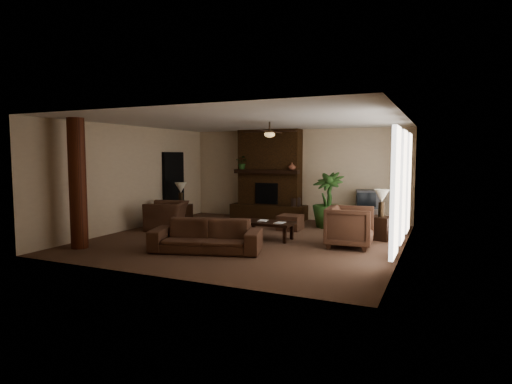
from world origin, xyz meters
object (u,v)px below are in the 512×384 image
at_px(armchair_right, 350,225).
at_px(coffee_table, 269,224).
at_px(ottoman, 290,222).
at_px(lamp_left, 181,189).
at_px(armchair_left, 167,211).
at_px(tv_stand, 368,217).
at_px(log_column, 78,184).
at_px(side_table_right, 381,228).
at_px(sofa, 206,230).
at_px(lamp_right, 382,198).
at_px(floor_plant, 328,212).
at_px(floor_vase, 295,207).
at_px(side_table_left, 182,214).

xyz_separation_m(armchair_right, coffee_table, (-1.94, 0.03, -0.12)).
distance_m(ottoman, lamp_left, 3.46).
xyz_separation_m(armchair_left, ottoman, (3.10, 1.26, -0.30)).
bearing_deg(armchair_right, tv_stand, -2.20).
bearing_deg(log_column, side_table_right, 31.68).
relative_size(sofa, coffee_table, 1.90).
bearing_deg(coffee_table, armchair_left, 176.27).
height_order(armchair_left, tv_stand, armchair_left).
bearing_deg(ottoman, tv_stand, 41.62).
distance_m(armchair_left, coffee_table, 3.08).
height_order(side_table_right, lamp_right, lamp_right).
xyz_separation_m(armchair_left, lamp_left, (-0.26, 1.05, 0.50)).
height_order(coffee_table, floor_plant, floor_plant).
height_order(armchair_left, armchair_right, armchair_left).
bearing_deg(floor_vase, ottoman, -75.72).
height_order(log_column, armchair_right, log_column).
bearing_deg(ottoman, coffee_table, -91.20).
xyz_separation_m(side_table_left, side_table_right, (5.75, -0.14, 0.00)).
relative_size(ottoman, floor_plant, 0.39).
bearing_deg(tv_stand, lamp_right, -74.45).
bearing_deg(floor_vase, sofa, -94.09).
bearing_deg(sofa, floor_vase, 70.27).
height_order(sofa, ottoman, sofa).
xyz_separation_m(log_column, armchair_left, (0.34, 2.70, -0.90)).
xyz_separation_m(armchair_right, tv_stand, (-0.12, 3.08, -0.24)).
xyz_separation_m(sofa, side_table_right, (3.15, 2.79, -0.17)).
height_order(log_column, lamp_right, log_column).
height_order(sofa, armchair_right, armchair_right).
distance_m(coffee_table, side_table_right, 2.68).
height_order(armchair_right, floor_plant, armchair_right).
xyz_separation_m(sofa, armchair_right, (2.65, 1.65, 0.05)).
relative_size(coffee_table, lamp_left, 1.85).
distance_m(armchair_right, floor_vase, 3.85).
relative_size(log_column, coffee_table, 2.33).
height_order(coffee_table, side_table_left, side_table_left).
height_order(lamp_left, lamp_right, same).
bearing_deg(lamp_left, floor_vase, 31.24).
distance_m(coffee_table, floor_vase, 3.07).
bearing_deg(side_table_right, side_table_left, 178.63).
distance_m(sofa, coffee_table, 1.83).
bearing_deg(lamp_left, coffee_table, -20.64).
height_order(tv_stand, lamp_left, lamp_left).
height_order(sofa, tv_stand, sofa).
relative_size(sofa, side_table_right, 4.14).
bearing_deg(ottoman, floor_plant, 42.99).
relative_size(armchair_right, coffee_table, 0.82).
distance_m(sofa, side_table_right, 4.22).
bearing_deg(log_column, side_table_left, 88.40).
xyz_separation_m(coffee_table, lamp_left, (-3.33, 1.25, 0.63)).
bearing_deg(ottoman, lamp_left, -176.48).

